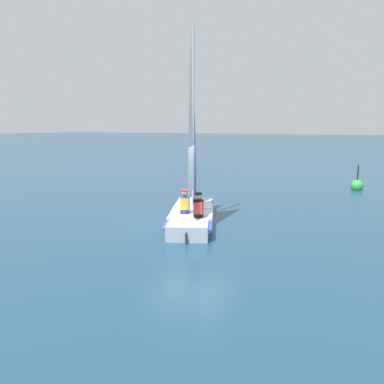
{
  "coord_description": "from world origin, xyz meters",
  "views": [
    {
      "loc": [
        -10.44,
        -5.28,
        3.11
      ],
      "look_at": [
        0.0,
        0.0,
        1.03
      ],
      "focal_mm": 35.0,
      "sensor_mm": 36.0,
      "label": 1
    }
  ],
  "objects_px": {
    "buoy_marker": "(357,186)",
    "sailboat_main": "(192,197)",
    "sailor_crew": "(198,210)",
    "sailor_helm": "(185,206)"
  },
  "relations": [
    {
      "from": "buoy_marker",
      "to": "sailboat_main",
      "type": "bearing_deg",
      "value": 155.13
    },
    {
      "from": "sailboat_main",
      "to": "sailor_crew",
      "type": "height_order",
      "value": "sailboat_main"
    },
    {
      "from": "sailboat_main",
      "to": "sailor_helm",
      "type": "distance_m",
      "value": 0.47
    },
    {
      "from": "sailboat_main",
      "to": "sailor_helm",
      "type": "bearing_deg",
      "value": 150.88
    },
    {
      "from": "sailor_helm",
      "to": "buoy_marker",
      "type": "distance_m",
      "value": 10.69
    },
    {
      "from": "sailboat_main",
      "to": "sailor_crew",
      "type": "distance_m",
      "value": 0.94
    },
    {
      "from": "sailor_helm",
      "to": "buoy_marker",
      "type": "bearing_deg",
      "value": -46.76
    },
    {
      "from": "sailor_helm",
      "to": "buoy_marker",
      "type": "height_order",
      "value": "buoy_marker"
    },
    {
      "from": "sailboat_main",
      "to": "sailor_helm",
      "type": "relative_size",
      "value": 5.28
    },
    {
      "from": "sailor_helm",
      "to": "sailor_crew",
      "type": "height_order",
      "value": "same"
    }
  ]
}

